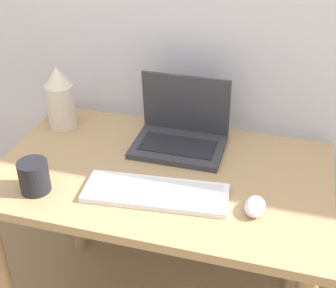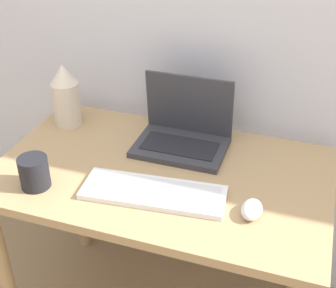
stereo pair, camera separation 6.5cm
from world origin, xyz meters
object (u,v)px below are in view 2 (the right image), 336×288
Objects in this scene: laptop at (184,132)px; mug at (34,172)px; mouse at (252,209)px; vase at (66,96)px; keyboard at (154,192)px.

laptop is 0.51m from mug.
vase is (-0.74, 0.30, 0.10)m from mouse.
keyboard is 0.36m from mug.
mug is (-0.35, -0.37, -0.00)m from laptop.
mug is at bearing -75.62° from vase.
keyboard is 1.86× the size of vase.
keyboard is (0.00, -0.30, -0.04)m from laptop.
vase reaches higher than mug.
laptop and vase have the same top height.
keyboard is 0.29m from mouse.
laptop is at bearing -0.72° from vase.
laptop is 1.30× the size of vase.
mug reaches higher than mouse.
vase is at bearing 145.91° from keyboard.
mug is at bearing -173.38° from mouse.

